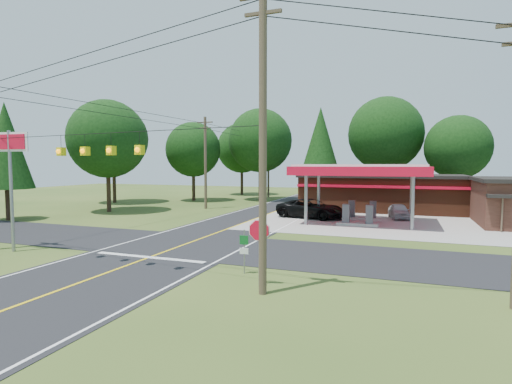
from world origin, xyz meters
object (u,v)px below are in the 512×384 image
(sedan_car, at_px, (399,211))
(big_stop_sign, at_px, (10,162))
(suv_car, at_px, (311,209))
(octagonal_stop_sign, at_px, (259,235))
(gas_canopy, at_px, (361,172))

(sedan_car, relative_size, big_stop_sign, 0.57)
(suv_car, distance_m, big_stop_sign, 23.54)
(suv_car, height_order, octagonal_stop_sign, octagonal_stop_sign)
(suv_car, bearing_deg, octagonal_stop_sign, -158.80)
(gas_canopy, height_order, sedan_car, gas_canopy)
(gas_canopy, relative_size, sedan_car, 2.74)
(gas_canopy, distance_m, sedan_car, 6.17)
(gas_canopy, relative_size, octagonal_stop_sign, 3.93)
(gas_canopy, distance_m, octagonal_stop_sign, 19.25)
(gas_canopy, distance_m, big_stop_sign, 24.78)
(gas_canopy, xyz_separation_m, sedan_car, (3.00, 4.00, -3.61))
(sedan_car, relative_size, octagonal_stop_sign, 1.43)
(big_stop_sign, bearing_deg, suv_car, 57.35)
(gas_canopy, bearing_deg, octagonal_stop_sign, -96.00)
(gas_canopy, bearing_deg, big_stop_sign, -133.35)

